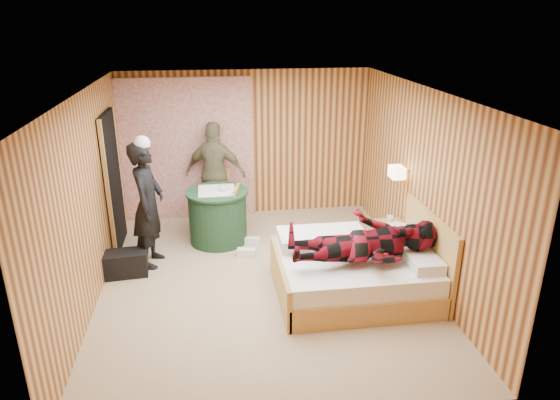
{
  "coord_description": "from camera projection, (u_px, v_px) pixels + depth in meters",
  "views": [
    {
      "loc": [
        -0.6,
        -5.84,
        3.36
      ],
      "look_at": [
        0.26,
        0.25,
        1.05
      ],
      "focal_mm": 32.0,
      "sensor_mm": 36.0,
      "label": 1
    }
  ],
  "objects": [
    {
      "name": "floor",
      "position": [
        263.0,
        281.0,
        6.67
      ],
      "size": [
        4.2,
        5.0,
        0.01
      ],
      "primitive_type": "cube",
      "color": "tan",
      "rests_on": "ground"
    },
    {
      "name": "ceiling",
      "position": [
        261.0,
        92.0,
        5.79
      ],
      "size": [
        4.2,
        5.0,
        0.01
      ],
      "primitive_type": "cube",
      "color": "white",
      "rests_on": "wall_back"
    },
    {
      "name": "wall_back",
      "position": [
        247.0,
        144.0,
        8.55
      ],
      "size": [
        4.2,
        0.02,
        2.5
      ],
      "primitive_type": "cube",
      "color": "#DBA254",
      "rests_on": "floor"
    },
    {
      "name": "wall_left",
      "position": [
        88.0,
        201.0,
        5.96
      ],
      "size": [
        0.02,
        5.0,
        2.5
      ],
      "primitive_type": "cube",
      "color": "#DBA254",
      "rests_on": "floor"
    },
    {
      "name": "wall_right",
      "position": [
        422.0,
        185.0,
        6.51
      ],
      "size": [
        0.02,
        5.0,
        2.5
      ],
      "primitive_type": "cube",
      "color": "#DBA254",
      "rests_on": "floor"
    },
    {
      "name": "curtain",
      "position": [
        188.0,
        150.0,
        8.37
      ],
      "size": [
        2.2,
        0.08,
        2.4
      ],
      "primitive_type": "cube",
      "color": "beige",
      "rests_on": "floor"
    },
    {
      "name": "doorway",
      "position": [
        113.0,
        182.0,
        7.34
      ],
      "size": [
        0.06,
        0.9,
        2.05
      ],
      "primitive_type": "cube",
      "color": "black",
      "rests_on": "floor"
    },
    {
      "name": "wall_lamp",
      "position": [
        397.0,
        172.0,
        6.88
      ],
      "size": [
        0.26,
        0.24,
        0.16
      ],
      "color": "gold",
      "rests_on": "wall_right"
    },
    {
      "name": "bed",
      "position": [
        356.0,
        271.0,
        6.31
      ],
      "size": [
        1.96,
        1.51,
        1.04
      ],
      "color": "#D9B058",
      "rests_on": "floor"
    },
    {
      "name": "nightstand",
      "position": [
        391.0,
        242.0,
        7.13
      ],
      "size": [
        0.42,
        0.57,
        0.55
      ],
      "color": "#D9B058",
      "rests_on": "floor"
    },
    {
      "name": "round_table",
      "position": [
        218.0,
        216.0,
        7.7
      ],
      "size": [
        0.95,
        0.95,
        0.84
      ],
      "color": "#1F4429",
      "rests_on": "floor"
    },
    {
      "name": "chair_far",
      "position": [
        217.0,
        192.0,
        8.35
      ],
      "size": [
        0.47,
        0.47,
        0.93
      ],
      "rotation": [
        0.0,
        0.0,
        -0.12
      ],
      "color": "#D9B058",
      "rests_on": "floor"
    },
    {
      "name": "chair_near",
      "position": [
        230.0,
        211.0,
        7.61
      ],
      "size": [
        0.49,
        0.49,
        0.91
      ],
      "rotation": [
        0.0,
        0.0,
        -1.79
      ],
      "color": "#D9B058",
      "rests_on": "floor"
    },
    {
      "name": "duffel_bag",
      "position": [
        125.0,
        264.0,
        6.77
      ],
      "size": [
        0.63,
        0.38,
        0.34
      ],
      "primitive_type": "cube",
      "rotation": [
        0.0,
        0.0,
        0.09
      ],
      "color": "black",
      "rests_on": "floor"
    },
    {
      "name": "sneaker_left",
      "position": [
        253.0,
        241.0,
        7.72
      ],
      "size": [
        0.25,
        0.15,
        0.11
      ],
      "primitive_type": "cube",
      "rotation": [
        0.0,
        0.0,
        -0.26
      ],
      "color": "white",
      "rests_on": "floor"
    },
    {
      "name": "sneaker_right",
      "position": [
        246.0,
        253.0,
        7.32
      ],
      "size": [
        0.29,
        0.17,
        0.12
      ],
      "primitive_type": "cube",
      "rotation": [
        0.0,
        0.0,
        -0.24
      ],
      "color": "white",
      "rests_on": "floor"
    },
    {
      "name": "woman_standing",
      "position": [
        148.0,
        205.0,
        6.84
      ],
      "size": [
        0.53,
        0.71,
        1.78
      ],
      "primitive_type": "imported",
      "rotation": [
        0.0,
        0.0,
        1.41
      ],
      "color": "black",
      "rests_on": "floor"
    },
    {
      "name": "man_at_table",
      "position": [
        216.0,
        173.0,
        8.28
      ],
      "size": [
        1.09,
        0.72,
        1.72
      ],
      "primitive_type": "imported",
      "rotation": [
        0.0,
        0.0,
        2.82
      ],
      "color": "#6C6948",
      "rests_on": "floor"
    },
    {
      "name": "man_on_bed",
      "position": [
        366.0,
        232.0,
        5.87
      ],
      "size": [
        0.86,
        0.67,
        1.77
      ],
      "primitive_type": "imported",
      "rotation": [
        0.0,
        1.57,
        0.0
      ],
      "color": "maroon",
      "rests_on": "bed"
    },
    {
      "name": "book_lower",
      "position": [
        394.0,
        226.0,
        6.99
      ],
      "size": [
        0.25,
        0.28,
        0.02
      ],
      "primitive_type": "imported",
      "rotation": [
        0.0,
        0.0,
        0.5
      ],
      "color": "white",
      "rests_on": "nightstand"
    },
    {
      "name": "book_upper",
      "position": [
        394.0,
        225.0,
        6.98
      ],
      "size": [
        0.25,
        0.28,
        0.02
      ],
      "primitive_type": "imported",
      "rotation": [
        0.0,
        0.0,
        -0.51
      ],
      "color": "white",
      "rests_on": "nightstand"
    },
    {
      "name": "cup_nightstand",
      "position": [
        390.0,
        219.0,
        7.14
      ],
      "size": [
        0.11,
        0.11,
        0.09
      ],
      "primitive_type": "imported",
      "rotation": [
        0.0,
        0.0,
        0.07
      ],
      "color": "white",
      "rests_on": "nightstand"
    },
    {
      "name": "cup_table",
      "position": [
        223.0,
        188.0,
        7.5
      ],
      "size": [
        0.13,
        0.13,
        0.1
      ],
      "primitive_type": "imported",
      "rotation": [
        0.0,
        0.0,
        -0.06
      ],
      "color": "white",
      "rests_on": "round_table"
    }
  ]
}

